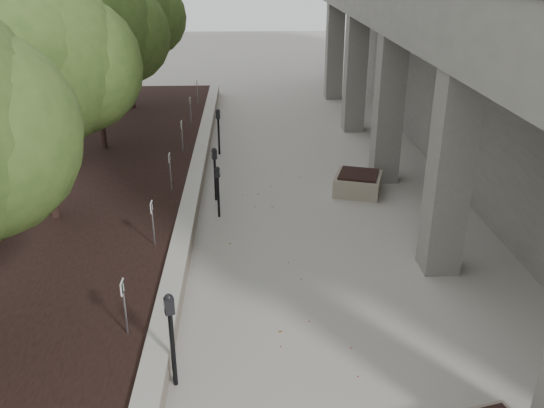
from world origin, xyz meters
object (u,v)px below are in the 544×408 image
object	(u,v)px
parking_meter_5	(219,132)
planter_back	(358,183)
crabapple_tree_5	(126,35)
parking_meter_3	(218,192)
crabapple_tree_4	(94,58)
parking_meter_2	(172,341)
parking_meter_4	(215,174)
crabapple_tree_3	(36,98)

from	to	relation	value
parking_meter_5	planter_back	bearing A→B (deg)	-33.34
crabapple_tree_5	parking_meter_3	size ratio (longest dim) A/B	4.20
crabapple_tree_4	parking_meter_5	size ratio (longest dim) A/B	3.70
crabapple_tree_4	parking_meter_2	bearing A→B (deg)	-72.37
crabapple_tree_4	parking_meter_4	xyz separation A→B (m)	(3.55, -3.28, -2.41)
crabapple_tree_3	crabapple_tree_5	size ratio (longest dim) A/B	1.00
crabapple_tree_3	crabapple_tree_5	bearing A→B (deg)	90.00
crabapple_tree_3	planter_back	world-z (taller)	crabapple_tree_3
crabapple_tree_4	parking_meter_4	size ratio (longest dim) A/B	3.82
parking_meter_3	parking_meter_5	size ratio (longest dim) A/B	0.88
crabapple_tree_4	crabapple_tree_5	xyz separation A→B (m)	(0.00, 5.00, 0.00)
crabapple_tree_3	crabapple_tree_5	distance (m)	10.00
parking_meter_5	planter_back	world-z (taller)	parking_meter_5
crabapple_tree_4	planter_back	size ratio (longest dim) A/B	4.63
crabapple_tree_3	parking_meter_2	bearing A→B (deg)	-58.13
parking_meter_2	planter_back	distance (m)	8.36
parking_meter_4	planter_back	world-z (taller)	parking_meter_4
crabapple_tree_5	parking_meter_5	distance (m)	6.22
crabapple_tree_3	parking_meter_3	bearing A→B (deg)	10.56
parking_meter_4	parking_meter_5	size ratio (longest dim) A/B	0.97
parking_meter_2	parking_meter_5	size ratio (longest dim) A/B	1.07
parking_meter_2	planter_back	world-z (taller)	parking_meter_2
parking_meter_3	crabapple_tree_4	bearing A→B (deg)	144.61
parking_meter_2	parking_meter_4	bearing A→B (deg)	67.15
parking_meter_2	parking_meter_4	world-z (taller)	parking_meter_2
planter_back	crabapple_tree_5	bearing A→B (deg)	132.64
crabapple_tree_5	planter_back	bearing A→B (deg)	-47.36
crabapple_tree_5	parking_meter_3	distance (m)	10.31
parking_meter_2	parking_meter_3	size ratio (longest dim) A/B	1.21
crabapple_tree_4	planter_back	distance (m)	8.37
parking_meter_2	parking_meter_3	xyz separation A→B (m)	(0.41, 5.91, -0.14)
crabapple_tree_4	crabapple_tree_5	bearing A→B (deg)	90.00
parking_meter_2	parking_meter_5	distance (m)	10.66
crabapple_tree_4	parking_meter_5	bearing A→B (deg)	7.06
crabapple_tree_4	crabapple_tree_3	bearing A→B (deg)	-90.00
parking_meter_5	crabapple_tree_4	bearing A→B (deg)	-164.85
crabapple_tree_5	parking_meter_3	bearing A→B (deg)	-68.53
crabapple_tree_3	parking_meter_2	size ratio (longest dim) A/B	3.46
parking_meter_5	parking_meter_4	bearing A→B (deg)	-81.04
crabapple_tree_3	planter_back	distance (m)	8.11
crabapple_tree_5	parking_meter_4	size ratio (longest dim) A/B	3.82
crabapple_tree_5	parking_meter_4	bearing A→B (deg)	-66.82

